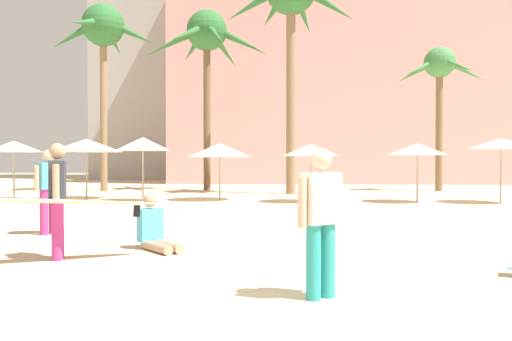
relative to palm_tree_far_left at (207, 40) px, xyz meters
name	(u,v)px	position (x,y,z in m)	size (l,w,h in m)	color
ground	(299,304)	(4.10, -21.04, -7.73)	(120.00, 120.00, 0.00)	beige
hotel_pink	(349,63)	(8.83, 12.60, 1.15)	(25.05, 11.66, 17.75)	pink
hotel_tower_gray	(215,9)	(-2.25, 20.51, 7.69)	(19.30, 11.69, 30.83)	#A8A8A3
palm_tree_far_left	(207,40)	(0.00, 0.00, 0.00)	(6.65, 6.34, 9.26)	brown
palm_tree_left	(103,33)	(-5.11, -0.87, 0.19)	(5.37, 5.58, 9.39)	#896B4C
palm_tree_center	(291,1)	(4.28, -2.81, 1.05)	(6.08, 6.03, 10.49)	#896B4C
palm_tree_right	(439,73)	(11.77, 0.00, -1.81)	(4.45, 4.59, 7.23)	brown
cafe_umbrella_0	(311,150)	(4.94, -7.54, -5.83)	(2.11, 2.11, 2.11)	gray
cafe_umbrella_1	(86,145)	(-3.77, -6.55, -5.62)	(2.78, 2.78, 2.36)	gray
cafe_umbrella_2	(143,144)	(-1.27, -7.48, -5.60)	(2.03, 2.03, 2.38)	gray
cafe_umbrella_3	(417,149)	(8.79, -7.43, -5.80)	(2.11, 2.11, 2.14)	gray
cafe_umbrella_4	(220,150)	(1.50, -6.74, -5.82)	(2.48, 2.48, 2.18)	gray
cafe_umbrella_5	(14,147)	(-6.45, -7.01, -5.67)	(2.14, 2.14, 2.27)	gray
cafe_umbrella_6	(501,144)	(11.67, -7.62, -5.61)	(2.23, 2.23, 2.31)	gray
person_near_left	(54,198)	(0.54, -18.90, -6.79)	(3.03, 1.64, 1.75)	#B7337F
person_mid_center	(155,230)	(1.79, -17.85, -7.40)	(0.91, 0.97, 0.93)	tan
person_mid_right	(321,217)	(4.33, -20.80, -6.85)	(0.54, 0.44, 1.61)	teal
person_far_left	(48,188)	(-0.81, -16.17, -6.79)	(0.41, 0.56, 1.71)	#B7337F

